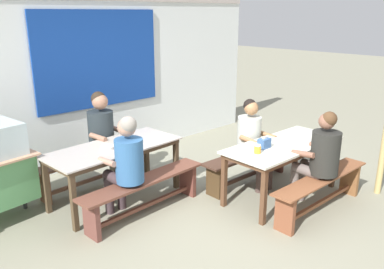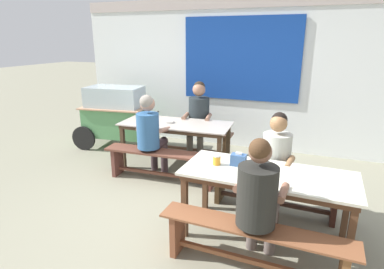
# 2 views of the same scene
# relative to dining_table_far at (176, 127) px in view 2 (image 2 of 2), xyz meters

# --- Properties ---
(ground_plane) EXTENTS (40.00, 40.00, 0.00)m
(ground_plane) POSITION_rel_dining_table_far_xyz_m (0.76, -1.14, -0.67)
(ground_plane) COLOR gray
(backdrop_wall) EXTENTS (6.64, 0.23, 2.76)m
(backdrop_wall) POSITION_rel_dining_table_far_xyz_m (0.75, 1.47, 0.77)
(backdrop_wall) COLOR white
(backdrop_wall) RESTS_ON ground_plane
(dining_table_far) EXTENTS (1.80, 0.85, 0.75)m
(dining_table_far) POSITION_rel_dining_table_far_xyz_m (0.00, 0.00, 0.00)
(dining_table_far) COLOR #B9AFA3
(dining_table_far) RESTS_ON ground_plane
(dining_table_near) EXTENTS (1.76, 0.79, 0.75)m
(dining_table_near) POSITION_rel_dining_table_far_xyz_m (1.67, -1.44, -0.00)
(dining_table_near) COLOR beige
(dining_table_near) RESTS_ON ground_plane
(bench_far_back) EXTENTS (1.65, 0.35, 0.46)m
(bench_far_back) POSITION_rel_dining_table_far_xyz_m (-0.03, 0.59, -0.36)
(bench_far_back) COLOR brown
(bench_far_back) RESTS_ON ground_plane
(bench_far_front) EXTENTS (1.76, 0.40, 0.46)m
(bench_far_front) POSITION_rel_dining_table_far_xyz_m (0.03, -0.59, -0.35)
(bench_far_front) COLOR brown
(bench_far_front) RESTS_ON ground_plane
(bench_near_back) EXTENTS (1.62, 0.34, 0.46)m
(bench_near_back) POSITION_rel_dining_table_far_xyz_m (1.69, -0.86, -0.36)
(bench_near_back) COLOR #422A1F
(bench_near_back) RESTS_ON ground_plane
(bench_near_front) EXTENTS (1.74, 0.33, 0.46)m
(bench_near_front) POSITION_rel_dining_table_far_xyz_m (1.66, -2.03, -0.38)
(bench_near_front) COLOR brown
(bench_near_front) RESTS_ON ground_plane
(food_cart) EXTENTS (1.60, 0.91, 1.18)m
(food_cart) POSITION_rel_dining_table_far_xyz_m (-1.51, 0.52, -0.01)
(food_cart) COLOR #56985C
(food_cart) RESTS_ON ground_plane
(person_center_facing) EXTENTS (0.51, 0.57, 1.35)m
(person_center_facing) POSITION_rel_dining_table_far_xyz_m (0.19, 0.54, 0.10)
(person_center_facing) COLOR #655D51
(person_center_facing) RESTS_ON ground_plane
(person_near_front) EXTENTS (0.47, 0.57, 1.29)m
(person_near_front) POSITION_rel_dining_table_far_xyz_m (1.67, -1.97, 0.06)
(person_near_front) COLOR #6B5D57
(person_near_front) RESTS_ON ground_plane
(person_right_near_table) EXTENTS (0.47, 0.56, 1.25)m
(person_right_near_table) POSITION_rel_dining_table_far_xyz_m (1.68, -0.92, 0.04)
(person_right_near_table) COLOR #47352F
(person_right_near_table) RESTS_ON ground_plane
(person_left_back_turned) EXTENTS (0.44, 0.56, 1.29)m
(person_left_back_turned) POSITION_rel_dining_table_far_xyz_m (-0.18, -0.53, 0.07)
(person_left_back_turned) COLOR #403135
(person_left_back_turned) RESTS_ON ground_plane
(tissue_box) EXTENTS (0.16, 0.10, 0.15)m
(tissue_box) POSITION_rel_dining_table_far_xyz_m (1.35, -1.37, 0.14)
(tissue_box) COLOR #37598E
(tissue_box) RESTS_ON dining_table_near
(condiment_jar) EXTENTS (0.08, 0.08, 0.11)m
(condiment_jar) POSITION_rel_dining_table_far_xyz_m (1.13, -1.43, 0.13)
(condiment_jar) COLOR orange
(condiment_jar) RESTS_ON dining_table_near
(soup_bowl) EXTENTS (0.17, 0.17, 0.04)m
(soup_bowl) POSITION_rel_dining_table_far_xyz_m (-0.11, -0.03, 0.09)
(soup_bowl) COLOR silver
(soup_bowl) RESTS_ON dining_table_far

